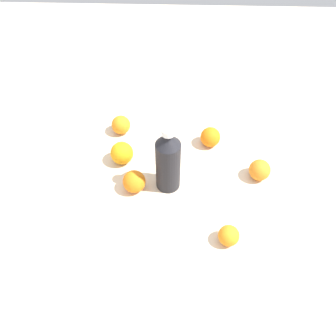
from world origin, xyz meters
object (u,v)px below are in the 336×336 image
(orange_0, at_px, (121,125))
(folded_napkin, at_px, (158,110))
(orange_4, at_px, (229,236))
(orange_3, at_px, (260,170))
(orange_2, at_px, (122,153))
(water_bottle, at_px, (168,160))
(orange_5, at_px, (134,182))
(orange_1, at_px, (210,137))

(orange_0, distance_m, folded_napkin, 0.18)
(orange_0, xyz_separation_m, orange_4, (0.44, 0.35, -0.00))
(orange_3, bearing_deg, orange_0, -112.82)
(orange_2, height_order, folded_napkin, orange_2)
(water_bottle, distance_m, orange_4, 0.28)
(orange_2, distance_m, folded_napkin, 0.28)
(water_bottle, height_order, orange_3, water_bottle)
(orange_3, relative_size, folded_napkin, 0.41)
(water_bottle, distance_m, orange_3, 0.31)
(orange_2, xyz_separation_m, orange_5, (0.12, 0.05, -0.00))
(orange_0, distance_m, orange_2, 0.14)
(water_bottle, bearing_deg, orange_3, -164.98)
(orange_0, height_order, orange_1, orange_1)
(orange_3, xyz_separation_m, orange_5, (0.06, -0.40, 0.00))
(orange_0, relative_size, orange_1, 0.97)
(water_bottle, distance_m, orange_0, 0.31)
(orange_1, relative_size, orange_2, 0.91)
(water_bottle, relative_size, orange_3, 3.53)
(water_bottle, distance_m, orange_5, 0.13)
(orange_1, bearing_deg, orange_4, 5.31)
(orange_2, bearing_deg, orange_1, 106.61)
(water_bottle, distance_m, orange_2, 0.20)
(water_bottle, relative_size, orange_2, 3.19)
(folded_napkin, bearing_deg, orange_1, 48.01)
(orange_0, height_order, folded_napkin, orange_0)
(water_bottle, relative_size, orange_1, 3.51)
(orange_1, bearing_deg, folded_napkin, -131.99)
(orange_1, relative_size, folded_napkin, 0.41)
(water_bottle, relative_size, orange_0, 3.63)
(water_bottle, xyz_separation_m, orange_0, (-0.24, -0.18, -0.08))
(water_bottle, xyz_separation_m, orange_3, (-0.04, 0.29, -0.08))
(orange_1, xyz_separation_m, orange_3, (0.14, 0.15, -0.00))
(orange_2, relative_size, folded_napkin, 0.45)
(orange_2, relative_size, orange_5, 1.06)
(orange_3, height_order, folded_napkin, orange_3)
(orange_0, xyz_separation_m, folded_napkin, (-0.12, 0.13, -0.03))
(orange_0, distance_m, orange_5, 0.27)
(orange_1, bearing_deg, orange_2, -73.39)
(water_bottle, height_order, orange_2, water_bottle)
(water_bottle, height_order, orange_4, water_bottle)
(orange_4, bearing_deg, orange_1, -174.69)
(orange_4, height_order, folded_napkin, orange_4)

